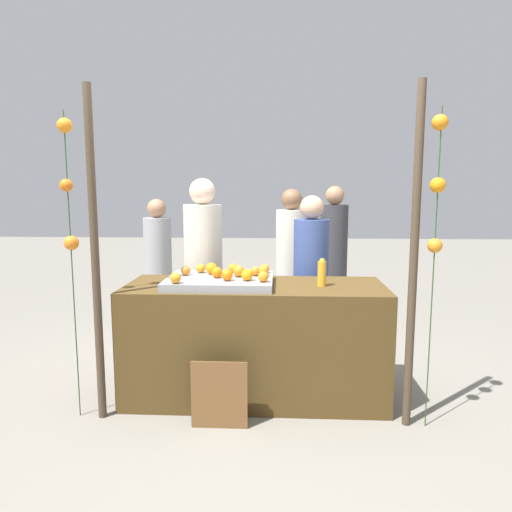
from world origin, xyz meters
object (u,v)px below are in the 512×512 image
object	(u,v)px
orange_0	(265,269)
vendor_left	(204,280)
chalkboard_sign	(219,395)
orange_1	(239,271)
vendor_right	(311,288)
juice_bottle	(322,273)
stall_counter	(255,340)

from	to	relation	value
orange_0	vendor_left	bearing A→B (deg)	141.67
orange_0	chalkboard_sign	xyz separation A→B (m)	(-0.28, -0.70, -0.75)
orange_1	vendor_right	size ratio (longest dim) A/B	0.06
orange_0	juice_bottle	world-z (taller)	juice_bottle
vendor_left	vendor_right	size ratio (longest dim) A/B	1.10
stall_counter	vendor_right	size ratio (longest dim) A/B	1.27
orange_0	vendor_left	size ratio (longest dim) A/B	0.04
orange_1	vendor_left	size ratio (longest dim) A/B	0.05
orange_0	orange_1	world-z (taller)	orange_1
orange_1	stall_counter	bearing A→B (deg)	-1.83
juice_bottle	orange_0	bearing A→B (deg)	155.73
vendor_left	orange_1	bearing A→B (deg)	-58.76
juice_bottle	chalkboard_sign	xyz separation A→B (m)	(-0.72, -0.50, -0.76)
orange_0	juice_bottle	size ratio (longest dim) A/B	0.35
juice_bottle	vendor_left	xyz separation A→B (m)	(-1.00, 0.64, -0.19)
orange_0	vendor_right	world-z (taller)	vendor_right
chalkboard_sign	vendor_left	bearing A→B (deg)	103.91
chalkboard_sign	vendor_left	distance (m)	1.31
stall_counter	vendor_left	world-z (taller)	vendor_left
chalkboard_sign	orange_0	bearing A→B (deg)	68.03
orange_1	juice_bottle	xyz separation A→B (m)	(0.63, -0.03, -0.01)
vendor_left	orange_0	bearing A→B (deg)	-38.33
chalkboard_sign	stall_counter	bearing A→B (deg)	67.93
orange_0	stall_counter	bearing A→B (deg)	-111.66
juice_bottle	chalkboard_sign	world-z (taller)	juice_bottle
orange_0	orange_1	bearing A→B (deg)	-139.31
stall_counter	vendor_left	size ratio (longest dim) A/B	1.16
chalkboard_sign	vendor_right	bearing A→B (deg)	59.91
juice_bottle	chalkboard_sign	bearing A→B (deg)	-145.17
vendor_left	chalkboard_sign	bearing A→B (deg)	-76.09
juice_bottle	chalkboard_sign	size ratio (longest dim) A/B	0.43
stall_counter	chalkboard_sign	size ratio (longest dim) A/B	4.10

